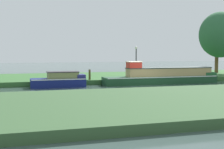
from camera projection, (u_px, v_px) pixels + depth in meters
The scene contains 9 objects.
ground_plane at pixel (145, 86), 25.36m from camera, with size 120.00×120.00×0.00m, color #3E514C.
riverbank_far at pixel (119, 77), 32.03m from camera, with size 72.00×10.00×0.40m, color #33622E.
riverbank_near at pixel (211, 100), 16.74m from camera, with size 72.00×10.00×0.40m, color #355630.
forest_barge at pixel (164, 76), 27.10m from camera, with size 10.20×1.55×1.96m.
navy_narrowboat at pixel (60, 80), 24.55m from camera, with size 4.19×1.50×1.22m.
willow_tree_left at pixel (220, 35), 34.53m from camera, with size 4.59×4.70×6.74m.
lamp_post at pixel (136, 58), 28.64m from camera, with size 0.24×0.24×2.85m.
mooring_post_near at pixel (90, 75), 26.53m from camera, with size 0.18×0.18×0.87m, color #47401F.
mooring_post_far at pixel (190, 74), 29.29m from camera, with size 0.16×0.16×0.53m, color #423C2B.
Camera 1 is at (-9.81, -23.39, 2.75)m, focal length 50.48 mm.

